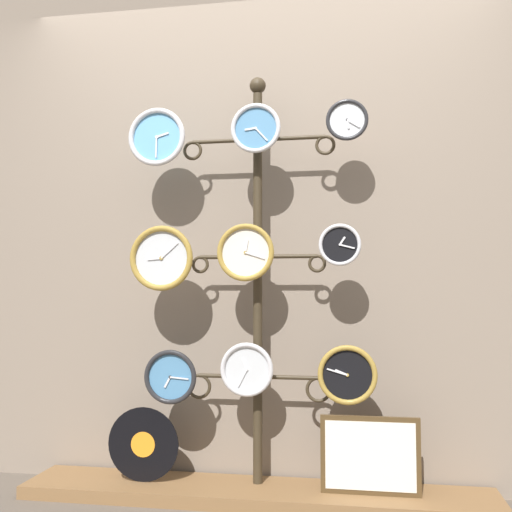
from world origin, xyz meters
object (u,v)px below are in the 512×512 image
at_px(display_stand, 258,351).
at_px(clock_top_right, 347,120).
at_px(clock_top_left, 157,137).
at_px(clock_bottom_right, 347,375).
at_px(clock_bottom_center, 247,369).
at_px(clock_top_center, 256,128).
at_px(picture_frame, 370,456).
at_px(clock_middle_center, 246,252).
at_px(clock_middle_left, 162,258).
at_px(clock_bottom_left, 171,377).
at_px(vinyl_record, 143,444).
at_px(clock_middle_right, 340,245).

xyz_separation_m(display_stand, clock_top_right, (0.44, -0.09, 1.08)).
relative_size(clock_top_left, clock_bottom_right, 1.07).
relative_size(clock_top_left, clock_bottom_center, 1.15).
distance_m(clock_top_center, picture_frame, 1.60).
bearing_deg(clock_middle_center, clock_middle_left, 179.98).
bearing_deg(picture_frame, clock_bottom_left, -178.29).
height_order(clock_bottom_center, vinyl_record, clock_bottom_center).
bearing_deg(clock_top_left, clock_top_right, 0.47).
relative_size(clock_top_center, clock_middle_left, 0.76).
bearing_deg(display_stand, clock_top_center, -85.47).
bearing_deg(clock_middle_right, clock_bottom_center, 176.88).
xyz_separation_m(clock_top_left, clock_middle_left, (0.03, -0.01, -0.59)).
height_order(clock_top_right, clock_bottom_left, clock_top_right).
bearing_deg(clock_bottom_center, picture_frame, 0.03).
bearing_deg(clock_middle_left, clock_bottom_right, 0.52).
bearing_deg(clock_top_right, clock_middle_center, -178.12).
bearing_deg(clock_middle_right, clock_middle_left, -179.95).
distance_m(clock_bottom_left, clock_bottom_center, 0.37).
height_order(clock_top_center, clock_bottom_right, clock_top_center).
distance_m(clock_top_left, clock_middle_center, 0.72).
height_order(clock_middle_right, clock_bottom_center, clock_middle_right).
relative_size(clock_top_left, picture_frame, 0.65).
bearing_deg(clock_top_right, clock_top_center, -178.81).
distance_m(clock_top_left, clock_middle_right, 1.04).
distance_m(clock_middle_left, vinyl_record, 0.90).
height_order(display_stand, clock_bottom_left, display_stand).
bearing_deg(clock_bottom_right, clock_bottom_left, -179.25).
height_order(clock_bottom_right, picture_frame, clock_bottom_right).
bearing_deg(clock_top_right, clock_top_left, -179.53).
bearing_deg(vinyl_record, clock_top_right, -0.96).
relative_size(display_stand, clock_middle_right, 10.44).
bearing_deg(clock_middle_left, clock_middle_center, -0.02).
xyz_separation_m(clock_bottom_left, vinyl_record, (-0.14, 0.03, -0.33)).
distance_m(clock_top_center, clock_middle_center, 0.59).
bearing_deg(display_stand, picture_frame, -8.95).
relative_size(clock_top_center, clock_middle_center, 0.88).
distance_m(clock_bottom_left, vinyl_record, 0.36).
bearing_deg(clock_bottom_right, picture_frame, 9.84).
height_order(clock_top_left, clock_middle_right, clock_top_left).
bearing_deg(clock_middle_left, clock_bottom_left, -3.09).
bearing_deg(display_stand, clock_bottom_right, -13.09).
xyz_separation_m(clock_middle_center, vinyl_record, (-0.51, 0.03, -0.91)).
xyz_separation_m(clock_top_right, clock_middle_right, (-0.04, -0.01, -0.58)).
distance_m(clock_middle_center, clock_bottom_center, 0.55).
distance_m(clock_top_left, picture_frame, 1.80).
height_order(clock_top_center, clock_bottom_center, clock_top_center).
distance_m(clock_bottom_center, clock_bottom_right, 0.47).
height_order(clock_bottom_left, picture_frame, clock_bottom_left).
relative_size(clock_middle_center, clock_bottom_right, 1.01).
bearing_deg(clock_top_right, clock_bottom_right, -142.21).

